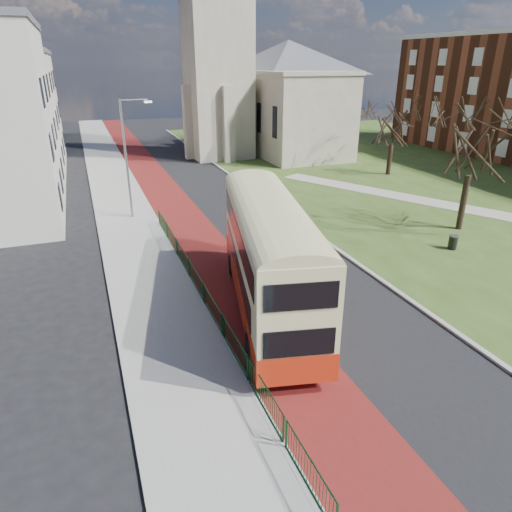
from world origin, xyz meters
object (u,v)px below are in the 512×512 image
streetlamp (128,153)px  bus (269,253)px  winter_tree_far (394,120)px  litter_bin (453,242)px  winter_tree_near (477,129)px

streetlamp → bus: bearing=-75.7°
winter_tree_far → litter_bin: 20.19m
streetlamp → winter_tree_near: bearing=-26.8°
winter_tree_near → litter_bin: 7.25m
litter_bin → winter_tree_far: bearing=65.1°
bus → winter_tree_near: size_ratio=1.30×
streetlamp → bus: streetlamp is taller
bus → winter_tree_far: bearing=56.9°
bus → winter_tree_far: winter_tree_far is taller
bus → litter_bin: (12.96, 2.78, -2.33)m
bus → litter_bin: size_ratio=13.99×
streetlamp → litter_bin: 21.60m
litter_bin → winter_tree_near: bearing=41.7°
winter_tree_near → streetlamp: bearing=153.2°
winter_tree_near → winter_tree_far: size_ratio=1.24×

